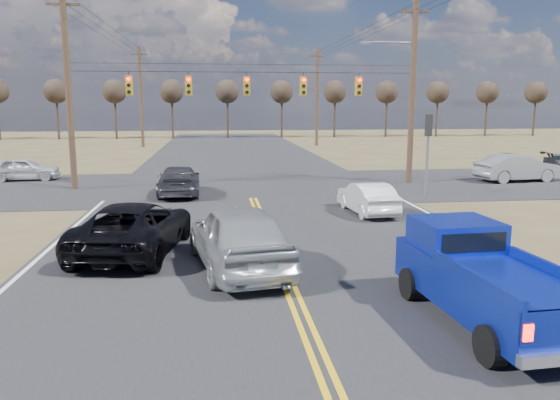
{
  "coord_description": "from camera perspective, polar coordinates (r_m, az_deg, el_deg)",
  "views": [
    {
      "loc": [
        -1.73,
        -11.1,
        4.39
      ],
      "look_at": [
        0.21,
        5.09,
        1.5
      ],
      "focal_mm": 35.0,
      "sensor_mm": 36.0,
      "label": 1
    }
  ],
  "objects": [
    {
      "name": "road_cross",
      "position": [
        29.48,
        -3.39,
        1.47
      ],
      "size": [
        120.0,
        12.0,
        0.02
      ],
      "primitive_type": "cube",
      "color": "#28282B",
      "rests_on": "ground"
    },
    {
      "name": "pickup_truck",
      "position": [
        11.82,
        20.35,
        -7.69
      ],
      "size": [
        2.26,
        5.12,
        1.88
      ],
      "rotation": [
        0.0,
        0.0,
        0.06
      ],
      "color": "black",
      "rests_on": "ground"
    },
    {
      "name": "ground",
      "position": [
        12.06,
        1.92,
        -11.3
      ],
      "size": [
        160.0,
        160.0,
        0.0
      ],
      "primitive_type": "plane",
      "color": "brown",
      "rests_on": "ground"
    },
    {
      "name": "signal_gantry",
      "position": [
        28.98,
        -2.46,
        11.37
      ],
      "size": [
        19.6,
        4.83,
        10.0
      ],
      "color": "#473323",
      "rests_on": "ground"
    },
    {
      "name": "treeline",
      "position": [
        38.12,
        -4.32,
        11.99
      ],
      "size": [
        87.0,
        117.8,
        7.4
      ],
      "color": "#33261C",
      "rests_on": "ground"
    },
    {
      "name": "road_main",
      "position": [
        21.62,
        -2.1,
        -1.67
      ],
      "size": [
        14.0,
        120.0,
        0.02
      ],
      "primitive_type": "cube",
      "color": "#28282B",
      "rests_on": "ground"
    },
    {
      "name": "black_suv",
      "position": [
        16.75,
        -14.99,
        -2.78
      ],
      "size": [
        3.43,
        5.87,
        1.53
      ],
      "primitive_type": "imported",
      "rotation": [
        0.0,
        0.0,
        2.97
      ],
      "color": "black",
      "rests_on": "ground"
    },
    {
      "name": "silver_suv",
      "position": [
        14.59,
        -4.33,
        -3.8
      ],
      "size": [
        2.99,
        5.58,
        1.8
      ],
      "primitive_type": "imported",
      "rotation": [
        0.0,
        0.0,
        3.31
      ],
      "color": "#9B9EA3",
      "rests_on": "ground"
    },
    {
      "name": "cross_car_east_near",
      "position": [
        33.85,
        23.56,
        3.1
      ],
      "size": [
        2.26,
        4.94,
        1.57
      ],
      "primitive_type": "imported",
      "rotation": [
        0.0,
        0.0,
        1.7
      ],
      "color": "gray",
      "rests_on": "ground"
    },
    {
      "name": "utility_poles",
      "position": [
        28.16,
        -3.38,
        11.74
      ],
      "size": [
        19.6,
        58.32,
        10.0
      ],
      "color": "#473323",
      "rests_on": "ground"
    },
    {
      "name": "cross_car_west",
      "position": [
        34.75,
        -25.2,
        2.95
      ],
      "size": [
        1.91,
        4.06,
        1.34
      ],
      "primitive_type": "imported",
      "rotation": [
        0.0,
        0.0,
        1.65
      ],
      "color": "silver",
      "rests_on": "ground"
    },
    {
      "name": "dgrey_car_queue",
      "position": [
        26.91,
        -10.52,
        2.01
      ],
      "size": [
        2.1,
        4.9,
        1.41
      ],
      "primitive_type": "imported",
      "rotation": [
        0.0,
        0.0,
        3.17
      ],
      "color": "#333338",
      "rests_on": "ground"
    },
    {
      "name": "white_car_queue",
      "position": [
        22.27,
        9.1,
        0.23
      ],
      "size": [
        1.67,
        3.99,
        1.28
      ],
      "primitive_type": "imported",
      "rotation": [
        0.0,
        0.0,
        3.22
      ],
      "color": "silver",
      "rests_on": "ground"
    }
  ]
}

